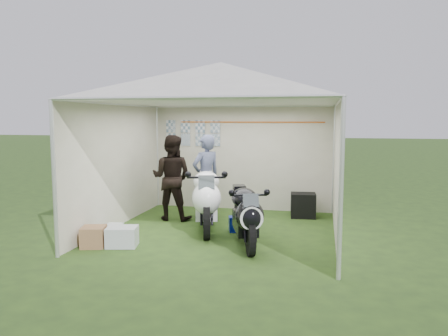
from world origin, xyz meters
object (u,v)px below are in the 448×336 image
at_px(person_dark_jacket, 172,177).
at_px(person_blue_jacket, 206,177).
at_px(motorcycle_black, 245,213).
at_px(motorcycle_white, 206,197).
at_px(crate_2, 115,229).
at_px(equipment_box, 303,205).
at_px(canopy_tent, 221,87).
at_px(paddock_stand, 239,224).
at_px(crate_1, 94,237).
at_px(crate_0, 122,237).

relative_size(person_dark_jacket, person_blue_jacket, 1.00).
bearing_deg(person_blue_jacket, motorcycle_black, 74.81).
relative_size(motorcycle_white, crate_2, 8.00).
distance_m(person_blue_jacket, equipment_box, 2.09).
bearing_deg(person_dark_jacket, motorcycle_white, 144.88).
relative_size(canopy_tent, crate_2, 20.86).
height_order(motorcycle_white, paddock_stand, motorcycle_white).
xyz_separation_m(paddock_stand, crate_1, (-2.07, -1.45, 0.03)).
relative_size(canopy_tent, paddock_stand, 15.73).
xyz_separation_m(motorcycle_black, person_dark_jacket, (-1.76, 1.46, 0.33)).
height_order(canopy_tent, paddock_stand, canopy_tent).
height_order(paddock_stand, person_blue_jacket, person_blue_jacket).
bearing_deg(paddock_stand, motorcycle_black, -72.30).
xyz_separation_m(motorcycle_white, equipment_box, (1.68, 1.42, -0.36)).
distance_m(motorcycle_black, crate_0, 2.00).
bearing_deg(motorcycle_white, paddock_stand, -14.19).
bearing_deg(paddock_stand, person_blue_jacket, 135.00).
xyz_separation_m(motorcycle_black, crate_2, (-2.33, 0.09, -0.42)).
bearing_deg(person_blue_jacket, paddock_stand, 86.25).
height_order(canopy_tent, motorcycle_white, canopy_tent).
height_order(canopy_tent, motorcycle_black, canopy_tent).
distance_m(canopy_tent, crate_2, 3.11).
relative_size(crate_0, crate_2, 1.74).
bearing_deg(crate_0, person_blue_jacket, 69.85).
height_order(crate_1, crate_2, crate_1).
height_order(person_blue_jacket, crate_0, person_blue_jacket).
relative_size(paddock_stand, person_dark_jacket, 0.21).
relative_size(motorcycle_black, crate_1, 5.10).
height_order(canopy_tent, person_blue_jacket, canopy_tent).
height_order(motorcycle_white, crate_2, motorcycle_white).
bearing_deg(paddock_stand, equipment_box, 52.62).
distance_m(motorcycle_white, paddock_stand, 0.77).
height_order(canopy_tent, crate_2, canopy_tent).
distance_m(motorcycle_white, crate_0, 1.73).
relative_size(equipment_box, crate_1, 1.38).
height_order(person_dark_jacket, crate_2, person_dark_jacket).
bearing_deg(paddock_stand, canopy_tent, -176.80).
xyz_separation_m(equipment_box, crate_1, (-3.14, -2.86, -0.09)).
xyz_separation_m(motorcycle_black, paddock_stand, (-0.26, 0.82, -0.39)).
height_order(paddock_stand, crate_2, paddock_stand).
distance_m(crate_1, crate_2, 0.72).
bearing_deg(person_dark_jacket, crate_0, 86.72).
distance_m(crate_0, crate_2, 0.74).
height_order(paddock_stand, crate_1, crate_1).
xyz_separation_m(motorcycle_white, paddock_stand, (0.61, 0.01, -0.47)).
xyz_separation_m(canopy_tent, equipment_box, (1.39, 1.42, -2.32)).
bearing_deg(crate_2, crate_0, -54.13).
xyz_separation_m(person_blue_jacket, crate_1, (-1.23, -2.30, -0.69)).
bearing_deg(crate_2, crate_1, -90.00).
distance_m(paddock_stand, crate_1, 2.53).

